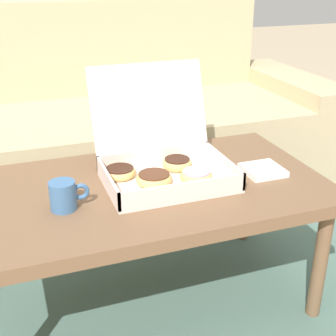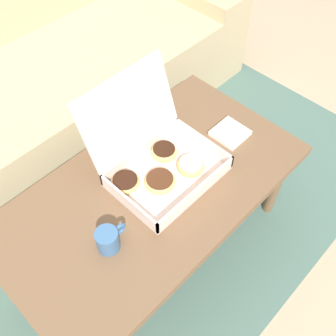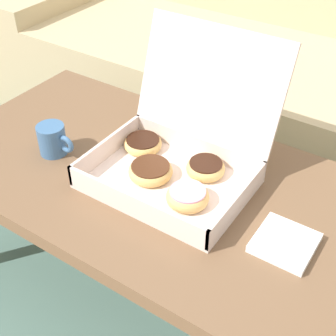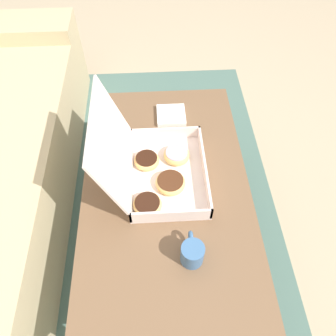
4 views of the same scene
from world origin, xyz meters
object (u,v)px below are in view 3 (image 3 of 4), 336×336
(couch, at_px, (283,78))
(coffee_mug, at_px, (53,140))
(pastry_box, at_px, (178,155))
(coffee_table, at_px, (146,185))

(couch, distance_m, coffee_mug, 1.04)
(pastry_box, height_order, coffee_mug, pastry_box)
(pastry_box, bearing_deg, coffee_mug, -161.59)
(coffee_mug, bearing_deg, coffee_table, 14.97)
(couch, xyz_separation_m, coffee_mug, (-0.24, -1.00, 0.19))
(couch, height_order, coffee_mug, couch)
(couch, bearing_deg, coffee_table, -90.00)
(couch, relative_size, pastry_box, 6.39)
(coffee_table, bearing_deg, pastry_box, 29.14)
(couch, xyz_separation_m, coffee_table, (0.00, -0.93, 0.10))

